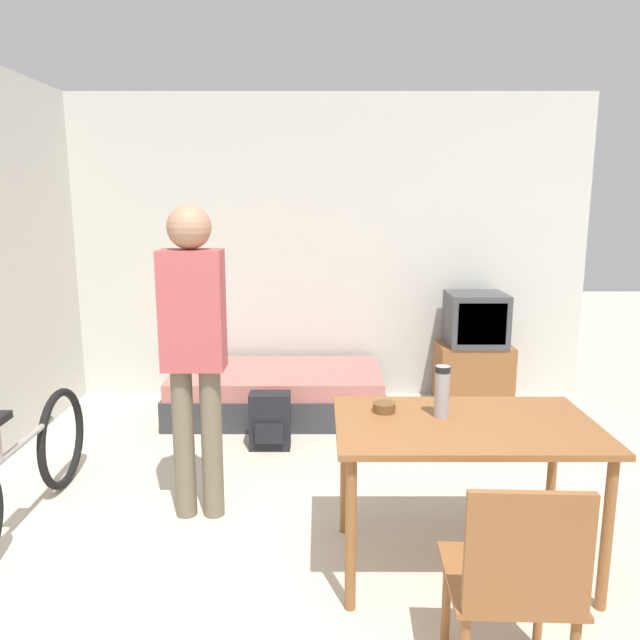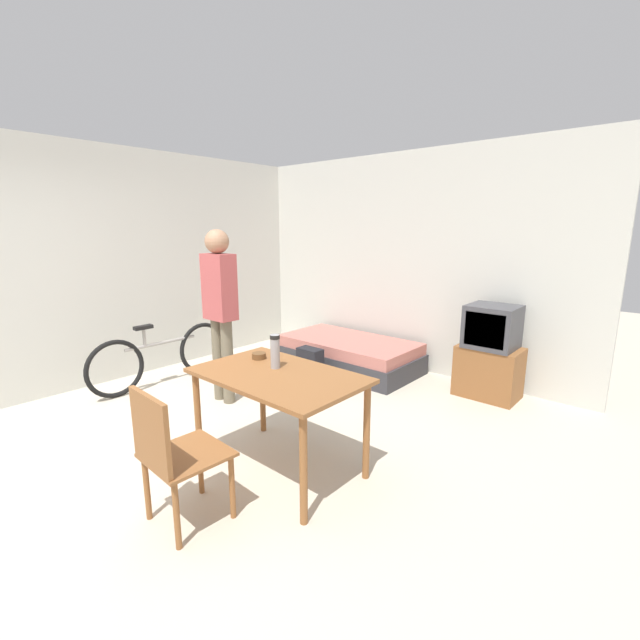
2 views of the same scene
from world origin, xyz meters
name	(u,v)px [view 1 (image 1 of 2)]	position (x,y,z in m)	size (l,w,h in m)	color
wall_back	(302,249)	(0.00, 3.69, 1.35)	(5.09, 0.06, 2.70)	silver
daybed	(276,392)	(-0.21, 3.10, 0.19)	(1.78, 0.94, 0.39)	#333338
tv	(473,352)	(1.50, 3.34, 0.48)	(0.63, 0.46, 1.00)	brown
dining_table	(464,440)	(0.85, 0.88, 0.67)	(1.24, 0.78, 0.76)	brown
wooden_chair	(515,579)	(0.84, 0.02, 0.50)	(0.47, 0.47, 0.89)	brown
bicycle	(19,475)	(-1.48, 1.22, 0.33)	(0.08, 1.72, 0.73)	black
person_standing	(192,339)	(-0.54, 1.40, 1.05)	(0.34, 0.24, 1.78)	#6B604C
thermos_flask	(441,389)	(0.75, 0.95, 0.90)	(0.07, 0.07, 0.26)	#99999E
mate_bowl	(383,407)	(0.47, 1.02, 0.78)	(0.11, 0.11, 0.05)	brown
backpack	(269,421)	(-0.21, 2.37, 0.21)	(0.30, 0.20, 0.42)	black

